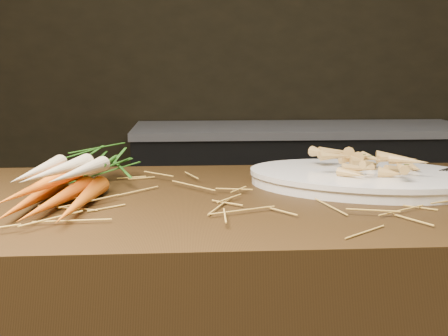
# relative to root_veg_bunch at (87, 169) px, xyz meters

# --- Properties ---
(back_counter) EXTENTS (1.82, 0.62, 0.84)m
(back_counter) POSITION_rel_root_veg_bunch_xyz_m (0.84, 1.82, -0.53)
(back_counter) COLOR black
(back_counter) RESTS_ON ground
(straw_bedding) EXTENTS (1.40, 0.60, 0.02)m
(straw_bedding) POSITION_rel_root_veg_bunch_xyz_m (0.54, -0.06, -0.04)
(straw_bedding) COLOR #A8882E
(straw_bedding) RESTS_ON main_counter
(root_veg_bunch) EXTENTS (0.24, 0.54, 0.10)m
(root_veg_bunch) POSITION_rel_root_veg_bunch_xyz_m (0.00, 0.00, 0.00)
(root_veg_bunch) COLOR #DD5F03
(root_veg_bunch) RESTS_ON main_counter
(serving_platter) EXTENTS (0.58, 0.48, 0.03)m
(serving_platter) POSITION_rel_root_veg_bunch_xyz_m (0.60, 0.01, -0.03)
(serving_platter) COLOR white
(serving_platter) RESTS_ON main_counter
(roasted_veg_heap) EXTENTS (0.29, 0.25, 0.06)m
(roasted_veg_heap) POSITION_rel_root_veg_bunch_xyz_m (0.60, 0.01, 0.01)
(roasted_veg_heap) COLOR #AE7F44
(roasted_veg_heap) RESTS_ON serving_platter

